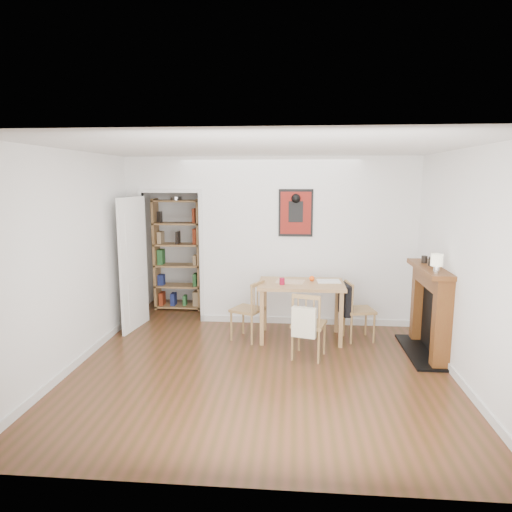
# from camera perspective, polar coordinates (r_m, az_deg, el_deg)

# --- Properties ---
(ground) EXTENTS (5.20, 5.20, 0.00)m
(ground) POSITION_cam_1_polar(r_m,az_deg,el_deg) (6.07, 0.90, -12.25)
(ground) COLOR #572F1C
(ground) RESTS_ON ground
(room_shell) EXTENTS (5.20, 5.20, 5.20)m
(room_shell) POSITION_cam_1_polar(r_m,az_deg,el_deg) (7.04, 2.49, 1.74)
(room_shell) COLOR white
(room_shell) RESTS_ON ground
(dining_table) EXTENTS (1.20, 0.76, 0.82)m
(dining_table) POSITION_cam_1_polar(r_m,az_deg,el_deg) (6.49, 5.67, -4.19)
(dining_table) COLOR #A6854D
(dining_table) RESTS_ON ground
(chair_left) EXTENTS (0.57, 0.57, 0.86)m
(chair_left) POSITION_cam_1_polar(r_m,az_deg,el_deg) (6.49, -1.10, -6.78)
(chair_left) COLOR #9F784A
(chair_left) RESTS_ON ground
(chair_right) EXTENTS (0.55, 0.50, 0.85)m
(chair_right) POSITION_cam_1_polar(r_m,az_deg,el_deg) (6.63, 12.63, -6.58)
(chair_right) COLOR #9F784A
(chair_right) RESTS_ON ground
(chair_front) EXTENTS (0.53, 0.57, 0.87)m
(chair_front) POSITION_cam_1_polar(r_m,az_deg,el_deg) (5.88, 6.58, -8.50)
(chair_front) COLOR #9F784A
(chair_front) RESTS_ON ground
(bookshelf) EXTENTS (0.81, 0.33, 1.93)m
(bookshelf) POSITION_cam_1_polar(r_m,az_deg,el_deg) (8.05, -9.72, 0.12)
(bookshelf) COLOR #A6854D
(bookshelf) RESTS_ON ground
(fireplace) EXTENTS (0.45, 1.25, 1.16)m
(fireplace) POSITION_cam_1_polar(r_m,az_deg,el_deg) (6.35, 21.01, -6.05)
(fireplace) COLOR brown
(fireplace) RESTS_ON ground
(red_glass) EXTENTS (0.07, 0.07, 0.09)m
(red_glass) POSITION_cam_1_polar(r_m,az_deg,el_deg) (6.32, 3.27, -3.16)
(red_glass) COLOR maroon
(red_glass) RESTS_ON dining_table
(orange_fruit) EXTENTS (0.07, 0.07, 0.07)m
(orange_fruit) POSITION_cam_1_polar(r_m,az_deg,el_deg) (6.58, 6.99, -2.80)
(orange_fruit) COLOR #FF520D
(orange_fruit) RESTS_ON dining_table
(placemat) EXTENTS (0.43, 0.35, 0.00)m
(placemat) POSITION_cam_1_polar(r_m,az_deg,el_deg) (6.51, 4.28, -3.20)
(placemat) COLOR beige
(placemat) RESTS_ON dining_table
(notebook) EXTENTS (0.34, 0.26, 0.02)m
(notebook) POSITION_cam_1_polar(r_m,az_deg,el_deg) (6.57, 9.06, -3.13)
(notebook) COLOR white
(notebook) RESTS_ON dining_table
(mantel_lamp) EXTENTS (0.14, 0.14, 0.22)m
(mantel_lamp) POSITION_cam_1_polar(r_m,az_deg,el_deg) (5.82, 21.66, -0.60)
(mantel_lamp) COLOR silver
(mantel_lamp) RESTS_ON fireplace
(ceramic_jar_a) EXTENTS (0.10, 0.10, 0.12)m
(ceramic_jar_a) POSITION_cam_1_polar(r_m,az_deg,el_deg) (6.26, 21.17, -0.63)
(ceramic_jar_a) COLOR black
(ceramic_jar_a) RESTS_ON fireplace
(ceramic_jar_b) EXTENTS (0.08, 0.08, 0.10)m
(ceramic_jar_b) POSITION_cam_1_polar(r_m,az_deg,el_deg) (6.44, 20.30, -0.39)
(ceramic_jar_b) COLOR black
(ceramic_jar_b) RESTS_ON fireplace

